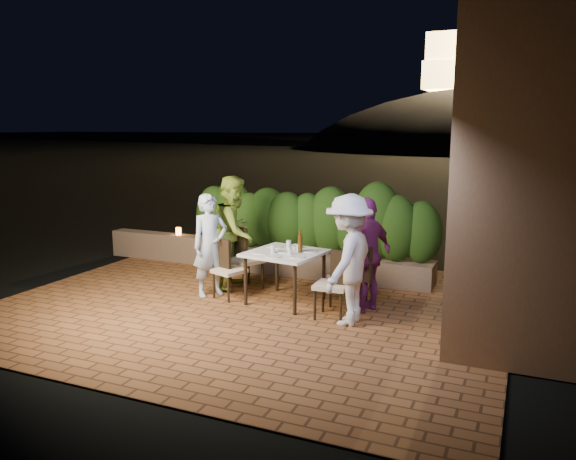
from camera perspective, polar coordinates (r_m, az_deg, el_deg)
The scene contains 32 objects.
ground at distance 7.77m, azimuth -5.42°, elevation -8.64°, with size 400.00×400.00×0.00m, color black.
terrace_floor at distance 8.20m, azimuth -3.72°, elevation -7.97°, with size 7.00×6.00×0.15m, color brown.
building_wall at distance 8.42m, azimuth 23.95°, elevation 9.48°, with size 1.60×5.00×5.00m, color brown.
window_pane at distance 7.97m, azimuth 18.07°, elevation 6.25°, with size 0.08×1.00×1.40m, color black.
window_frame at distance 7.97m, azimuth 17.99°, elevation 6.25°, with size 0.06×1.15×1.55m, color black.
planter at distance 9.63m, azimuth 2.19°, elevation -3.45°, with size 4.20×0.55×0.40m, color brown.
hedge at distance 9.48m, azimuth 2.23°, elevation 0.95°, with size 4.00×0.70×1.10m, color #1F4011, non-canonical shape.
parapet at distance 11.03m, azimuth -12.51°, elevation -1.64°, with size 2.20×0.30×0.50m, color brown.
hill at distance 66.76m, azimuth 21.91°, elevation 4.13°, with size 52.00×40.00×22.00m, color black.
fortress at distance 66.92m, azimuth 22.79°, elevation 16.55°, with size 26.00×8.00×8.00m, color #FFCC7A, non-canonical shape.
dining_table at distance 8.13m, azimuth -0.28°, elevation -4.80°, with size 0.99×0.99×0.75m, color white, non-canonical shape.
plate_nw at distance 7.96m, azimuth -2.72°, elevation -2.31°, with size 0.24×0.24×0.01m, color white.
plate_sw at distance 8.35m, azimuth -1.33°, elevation -1.69°, with size 0.23×0.23×0.01m, color white.
plate_ne at distance 7.71m, azimuth 0.94°, elevation -2.73°, with size 0.22×0.22×0.01m, color white.
plate_se at distance 8.06m, azimuth 2.19°, elevation -2.16°, with size 0.22×0.22×0.01m, color white.
plate_centre at distance 8.02m, azimuth -0.32°, elevation -2.22°, with size 0.20×0.20×0.01m, color white.
plate_front at distance 7.73m, azimuth -1.50°, elevation -2.70°, with size 0.21×0.21×0.01m, color white.
glass_nw at distance 7.96m, azimuth -1.55°, elevation -1.91°, with size 0.07×0.07×0.12m, color silver.
glass_sw at distance 8.23m, azimuth 0.07°, elevation -1.48°, with size 0.07×0.07×0.12m, color silver.
glass_ne at distance 7.86m, azimuth 0.17°, elevation -2.13°, with size 0.06×0.06×0.10m, color silver.
glass_se at distance 8.04m, azimuth 1.07°, elevation -1.86°, with size 0.06×0.06×0.10m, color silver.
beer_bottle at distance 7.96m, azimuth 1.25°, elevation -1.12°, with size 0.06×0.06×0.33m, color #4A2C0C, non-canonical shape.
bowl at distance 8.29m, azimuth 0.72°, elevation -1.69°, with size 0.17×0.17×0.04m, color white.
chair_left_front at distance 8.35m, azimuth -5.98°, elevation -4.00°, with size 0.41×0.41×0.87m, color black, non-canonical shape.
chair_left_back at distance 8.79m, azimuth -4.28°, elevation -2.95°, with size 0.45×0.45×0.96m, color black, non-canonical shape.
chair_right_front at distance 7.48m, azimuth 4.47°, elevation -5.48°, with size 0.43×0.43×0.93m, color black, non-canonical shape.
chair_right_back at distance 7.92m, azimuth 6.17°, elevation -4.60°, with size 0.43×0.43×0.93m, color black, non-canonical shape.
diner_blue at distance 8.45m, azimuth -7.91°, elevation -1.54°, with size 0.56×0.37×1.54m, color silver.
diner_green at distance 8.87m, azimuth -5.43°, elevation -0.19°, with size 0.86×0.67×1.77m, color #8FB338.
diner_white at distance 7.20m, azimuth 6.17°, elevation -3.02°, with size 1.09×0.63×1.69m, color silver.
diner_purple at distance 7.76m, azimuth 8.07°, elevation -2.49°, with size 0.93×0.39×1.58m, color #7A2870.
parapet_lamp at distance 10.77m, azimuth -11.07°, elevation -0.13°, with size 0.10×0.10×0.14m, color orange.
Camera 1 is at (3.56, -6.42, 2.52)m, focal length 35.00 mm.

